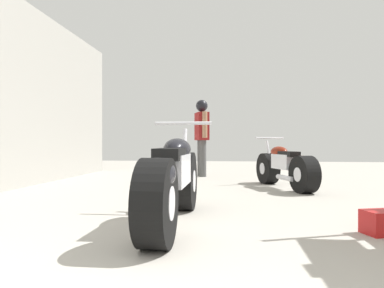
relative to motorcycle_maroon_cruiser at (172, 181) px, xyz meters
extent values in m
plane|color=#A8A399|center=(-0.02, 1.49, -0.39)|extent=(18.84, 18.84, 0.00)
cylinder|color=black|center=(0.00, 0.74, -0.08)|extent=(0.21, 0.62, 0.62)
cylinder|color=silver|center=(0.00, 0.74, -0.08)|extent=(0.22, 0.24, 0.24)
cylinder|color=black|center=(0.00, -0.66, -0.08)|extent=(0.21, 0.62, 0.62)
cylinder|color=silver|center=(0.00, -0.66, -0.08)|extent=(0.22, 0.24, 0.24)
cube|color=silver|center=(0.00, 0.04, 0.09)|extent=(0.23, 0.62, 0.27)
ellipsoid|color=black|center=(0.00, 0.25, 0.26)|extent=(0.25, 0.50, 0.21)
cube|color=black|center=(0.00, -0.13, 0.24)|extent=(0.21, 0.46, 0.10)
ellipsoid|color=black|center=(0.00, -0.61, 0.11)|extent=(0.25, 0.43, 0.23)
cylinder|color=silver|center=(0.00, 0.70, 0.21)|extent=(0.05, 0.24, 0.56)
cylinder|color=silver|center=(0.00, 0.66, 0.54)|extent=(0.60, 0.04, 0.03)
cylinder|color=silver|center=(-0.13, -0.25, -0.18)|extent=(0.09, 0.53, 0.09)
cylinder|color=black|center=(1.14, 3.34, -0.12)|extent=(0.38, 0.58, 0.54)
cylinder|color=silver|center=(1.14, 3.34, -0.12)|extent=(0.28, 0.27, 0.20)
cylinder|color=black|center=(1.54, 2.19, -0.12)|extent=(0.38, 0.58, 0.54)
cylinder|color=silver|center=(1.54, 2.19, -0.12)|extent=(0.28, 0.27, 0.20)
cube|color=silver|center=(1.34, 2.76, 0.03)|extent=(0.37, 0.57, 0.24)
ellipsoid|color=maroon|center=(1.28, 2.94, 0.18)|extent=(0.35, 0.48, 0.18)
cube|color=black|center=(1.39, 2.62, 0.15)|extent=(0.31, 0.44, 0.08)
ellipsoid|color=maroon|center=(1.53, 2.23, 0.04)|extent=(0.33, 0.42, 0.20)
cylinder|color=silver|center=(1.15, 3.31, 0.13)|extent=(0.11, 0.21, 0.49)
cylinder|color=silver|center=(1.17, 3.28, 0.41)|extent=(0.50, 0.20, 0.03)
cylinder|color=silver|center=(1.31, 2.49, -0.20)|extent=(0.22, 0.46, 0.08)
cylinder|color=#4C4C4C|center=(-0.11, 4.50, 0.00)|extent=(0.19, 0.19, 0.78)
cylinder|color=#4C4C4C|center=(-0.17, 4.68, 0.00)|extent=(0.19, 0.19, 0.78)
cube|color=maroon|center=(-0.14, 4.59, 0.68)|extent=(0.36, 0.48, 0.60)
cylinder|color=#9E7051|center=(-0.05, 4.34, 0.71)|extent=(0.13, 0.13, 0.55)
cylinder|color=#9E7051|center=(-0.22, 4.85, 0.71)|extent=(0.13, 0.13, 0.55)
sphere|color=black|center=(-0.14, 4.59, 1.11)|extent=(0.22, 0.22, 0.22)
sphere|color=black|center=(-0.14, 4.59, 1.13)|extent=(0.25, 0.25, 0.25)
camera|label=1|loc=(0.52, -3.04, 0.33)|focal=33.21mm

